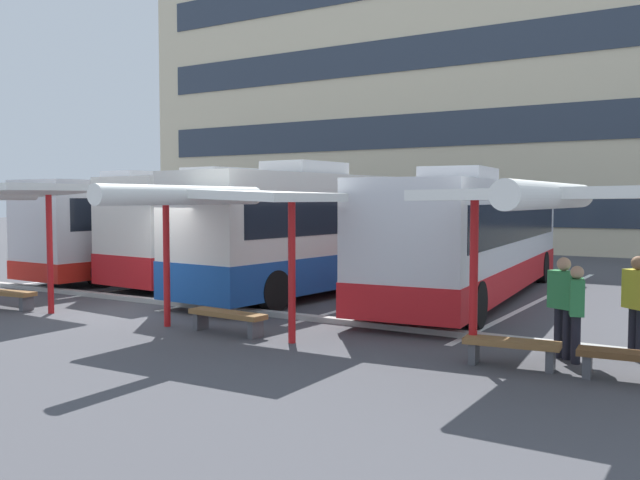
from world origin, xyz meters
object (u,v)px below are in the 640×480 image
(waiting_passenger_0, at_px, (576,307))
(waiting_passenger_1, at_px, (563,300))
(bench_4, at_px, (634,360))
(coach_bus_3, at_px, (473,239))
(waiting_passenger_3, at_px, (637,299))
(coach_bus_2, at_px, (335,232))
(waiting_shelter_2, at_px, (216,198))
(coach_bus_1, at_px, (250,229))
(waiting_shelter_1, at_px, (1,195))
(bench_3, at_px, (511,347))
(bench_1, at_px, (8,296))
(waiting_shelter_3, at_px, (570,198))
(bench_2, at_px, (227,317))
(coach_bus_0, at_px, (171,226))

(waiting_passenger_0, distance_m, waiting_passenger_1, 0.34)
(bench_4, xyz_separation_m, waiting_passenger_0, (-0.99, 0.81, 0.59))
(coach_bus_3, distance_m, waiting_passenger_3, 7.43)
(waiting_passenger_0, bearing_deg, coach_bus_2, 143.94)
(waiting_shelter_2, height_order, bench_4, waiting_shelter_2)
(coach_bus_2, distance_m, waiting_passenger_0, 10.03)
(coach_bus_1, relative_size, waiting_shelter_1, 2.34)
(waiting_passenger_0, bearing_deg, coach_bus_1, 150.68)
(coach_bus_2, bearing_deg, bench_3, -42.87)
(waiting_shelter_2, bearing_deg, coach_bus_1, 123.58)
(bench_1, distance_m, waiting_shelter_3, 13.31)
(coach_bus_3, relative_size, waiting_passenger_1, 7.11)
(waiting_shelter_1, bearing_deg, waiting_passenger_3, 9.76)
(coach_bus_2, height_order, bench_2, coach_bus_2)
(waiting_passenger_0, bearing_deg, waiting_passenger_1, 141.46)
(bench_2, bearing_deg, coach_bus_3, 71.61)
(coach_bus_1, bearing_deg, bench_1, -98.38)
(coach_bus_0, relative_size, waiting_passenger_3, 6.41)
(coach_bus_0, height_order, coach_bus_2, coach_bus_2)
(waiting_shelter_1, xyz_separation_m, waiting_passenger_3, (13.82, 2.38, -1.78))
(waiting_shelter_2, bearing_deg, bench_3, 5.54)
(coach_bus_0, distance_m, bench_3, 16.29)
(coach_bus_2, distance_m, bench_4, 11.35)
(coach_bus_3, relative_size, waiting_shelter_1, 2.66)
(coach_bus_1, bearing_deg, waiting_passenger_3, -25.05)
(bench_1, bearing_deg, waiting_passenger_1, 7.78)
(waiting_passenger_1, bearing_deg, bench_1, -172.22)
(waiting_shelter_1, bearing_deg, bench_4, 3.46)
(coach_bus_1, height_order, bench_4, coach_bus_1)
(bench_1, xyz_separation_m, waiting_passenger_0, (13.00, 1.54, 0.59))
(coach_bus_2, distance_m, waiting_passenger_3, 10.32)
(coach_bus_2, height_order, waiting_shelter_1, coach_bus_2)
(waiting_shelter_2, distance_m, waiting_passenger_3, 7.78)
(bench_4, bearing_deg, waiting_passenger_1, 140.83)
(coach_bus_2, bearing_deg, waiting_passenger_1, -35.97)
(waiting_passenger_0, distance_m, waiting_passenger_3, 1.10)
(coach_bus_3, height_order, waiting_shelter_3, coach_bus_3)
(coach_bus_0, xyz_separation_m, waiting_passenger_3, (16.12, -5.75, -0.69))
(bench_1, bearing_deg, bench_3, 3.16)
(waiting_shelter_3, bearing_deg, bench_1, -178.00)
(coach_bus_1, xyz_separation_m, bench_4, (12.78, -7.43, -1.36))
(bench_2, height_order, bench_3, same)
(waiting_shelter_3, xyz_separation_m, waiting_passenger_0, (-0.09, 1.08, -1.80))
(coach_bus_0, bearing_deg, bench_1, -74.03)
(coach_bus_3, height_order, waiting_passenger_0, coach_bus_3)
(coach_bus_2, height_order, waiting_passenger_3, coach_bus_2)
(bench_2, bearing_deg, waiting_passenger_0, 9.70)
(waiting_shelter_1, relative_size, bench_1, 2.98)
(waiting_passenger_1, height_order, waiting_passenger_3, waiting_passenger_3)
(bench_2, relative_size, waiting_passenger_1, 1.05)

